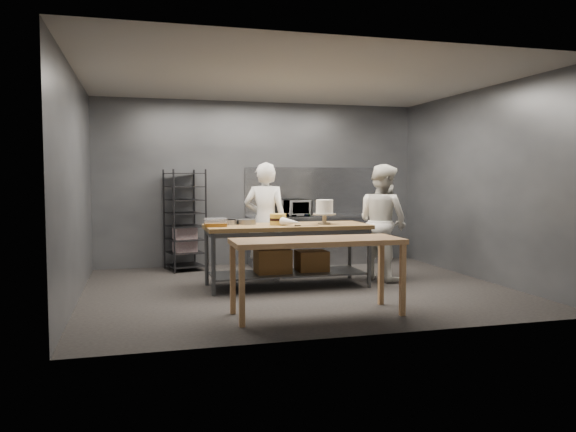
{
  "coord_description": "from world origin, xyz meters",
  "views": [
    {
      "loc": [
        -2.22,
        -7.74,
        1.62
      ],
      "look_at": [
        -0.1,
        0.15,
        1.05
      ],
      "focal_mm": 35.0,
      "sensor_mm": 36.0,
      "label": 1
    }
  ],
  "objects_px": {
    "near_counter": "(317,246)",
    "microwave": "(295,208)",
    "chef_right": "(383,222)",
    "frosted_cake_stand": "(324,209)",
    "layer_cake": "(278,219)",
    "speed_rack": "(185,221)",
    "work_table": "(288,248)",
    "chef_behind": "(265,221)"
  },
  "relations": [
    {
      "from": "near_counter",
      "to": "microwave",
      "type": "distance_m",
      "value": 3.81
    },
    {
      "from": "chef_right",
      "to": "microwave",
      "type": "relative_size",
      "value": 3.35
    },
    {
      "from": "frosted_cake_stand",
      "to": "layer_cake",
      "type": "distance_m",
      "value": 0.71
    },
    {
      "from": "frosted_cake_stand",
      "to": "near_counter",
      "type": "bearing_deg",
      "value": -111.42
    },
    {
      "from": "frosted_cake_stand",
      "to": "layer_cake",
      "type": "height_order",
      "value": "frosted_cake_stand"
    },
    {
      "from": "layer_cake",
      "to": "near_counter",
      "type": "bearing_deg",
      "value": -88.77
    },
    {
      "from": "speed_rack",
      "to": "microwave",
      "type": "bearing_deg",
      "value": 2.27
    },
    {
      "from": "chef_right",
      "to": "frosted_cake_stand",
      "type": "xyz_separation_m",
      "value": [
        -1.06,
        -0.26,
        0.24
      ]
    },
    {
      "from": "frosted_cake_stand",
      "to": "work_table",
      "type": "bearing_deg",
      "value": 171.62
    },
    {
      "from": "chef_right",
      "to": "frosted_cake_stand",
      "type": "height_order",
      "value": "chef_right"
    },
    {
      "from": "frosted_cake_stand",
      "to": "chef_behind",
      "type": "bearing_deg",
      "value": 135.69
    },
    {
      "from": "chef_behind",
      "to": "microwave",
      "type": "relative_size",
      "value": 3.41
    },
    {
      "from": "work_table",
      "to": "layer_cake",
      "type": "bearing_deg",
      "value": -176.24
    },
    {
      "from": "frosted_cake_stand",
      "to": "layer_cake",
      "type": "bearing_deg",
      "value": 174.3
    },
    {
      "from": "chef_behind",
      "to": "microwave",
      "type": "bearing_deg",
      "value": -102.38
    },
    {
      "from": "speed_rack",
      "to": "frosted_cake_stand",
      "type": "relative_size",
      "value": 4.83
    },
    {
      "from": "speed_rack",
      "to": "chef_right",
      "type": "height_order",
      "value": "chef_right"
    },
    {
      "from": "microwave",
      "to": "layer_cake",
      "type": "xyz_separation_m",
      "value": [
        -0.82,
        -1.98,
        -0.05
      ]
    },
    {
      "from": "microwave",
      "to": "frosted_cake_stand",
      "type": "height_order",
      "value": "frosted_cake_stand"
    },
    {
      "from": "chef_right",
      "to": "work_table",
      "type": "bearing_deg",
      "value": 75.0
    },
    {
      "from": "speed_rack",
      "to": "chef_right",
      "type": "distance_m",
      "value": 3.41
    },
    {
      "from": "work_table",
      "to": "chef_behind",
      "type": "distance_m",
      "value": 0.76
    },
    {
      "from": "speed_rack",
      "to": "frosted_cake_stand",
      "type": "bearing_deg",
      "value": -46.24
    },
    {
      "from": "chef_behind",
      "to": "frosted_cake_stand",
      "type": "relative_size",
      "value": 5.1
    },
    {
      "from": "speed_rack",
      "to": "work_table",
      "type": "bearing_deg",
      "value": -54.5
    },
    {
      "from": "near_counter",
      "to": "microwave",
      "type": "xyz_separation_m",
      "value": [
        0.79,
        3.72,
        0.24
      ]
    },
    {
      "from": "near_counter",
      "to": "chef_right",
      "type": "distance_m",
      "value": 2.58
    },
    {
      "from": "speed_rack",
      "to": "chef_right",
      "type": "bearing_deg",
      "value": -30.24
    },
    {
      "from": "near_counter",
      "to": "microwave",
      "type": "bearing_deg",
      "value": 78.08
    },
    {
      "from": "chef_behind",
      "to": "microwave",
      "type": "height_order",
      "value": "chef_behind"
    },
    {
      "from": "speed_rack",
      "to": "layer_cake",
      "type": "height_order",
      "value": "speed_rack"
    },
    {
      "from": "microwave",
      "to": "chef_behind",
      "type": "bearing_deg",
      "value": -123.05
    },
    {
      "from": "work_table",
      "to": "speed_rack",
      "type": "height_order",
      "value": "speed_rack"
    },
    {
      "from": "chef_behind",
      "to": "frosted_cake_stand",
      "type": "height_order",
      "value": "chef_behind"
    },
    {
      "from": "speed_rack",
      "to": "chef_behind",
      "type": "height_order",
      "value": "chef_behind"
    },
    {
      "from": "frosted_cake_stand",
      "to": "chef_right",
      "type": "bearing_deg",
      "value": 13.59
    },
    {
      "from": "near_counter",
      "to": "chef_behind",
      "type": "relative_size",
      "value": 1.08
    },
    {
      "from": "layer_cake",
      "to": "speed_rack",
      "type": "bearing_deg",
      "value": 122.13
    },
    {
      "from": "chef_behind",
      "to": "chef_right",
      "type": "xyz_separation_m",
      "value": [
        1.79,
        -0.46,
        -0.01
      ]
    },
    {
      "from": "near_counter",
      "to": "chef_behind",
      "type": "height_order",
      "value": "chef_behind"
    },
    {
      "from": "near_counter",
      "to": "speed_rack",
      "type": "distance_m",
      "value": 3.85
    },
    {
      "from": "chef_right",
      "to": "layer_cake",
      "type": "height_order",
      "value": "chef_right"
    }
  ]
}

